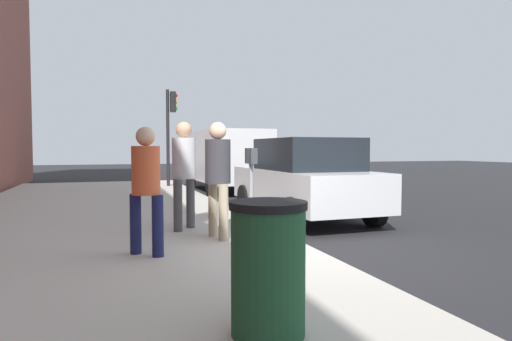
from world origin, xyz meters
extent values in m
plane|color=#232326|center=(0.00, 0.00, 0.00)|extent=(80.00, 80.00, 0.00)
cube|color=#B7B2A8|center=(0.00, 3.00, 0.07)|extent=(28.00, 6.00, 0.15)
cylinder|color=gray|center=(1.22, 0.48, 0.72)|extent=(0.07, 0.07, 1.15)
cube|color=#383D42|center=(1.12, 0.48, 1.43)|extent=(0.16, 0.11, 0.26)
cube|color=#383D42|center=(1.32, 0.48, 1.43)|extent=(0.16, 0.11, 0.26)
cube|color=#268C33|center=(1.12, 0.42, 1.45)|extent=(0.10, 0.01, 0.10)
cube|color=#268C33|center=(1.32, 0.42, 1.45)|extent=(0.10, 0.01, 0.10)
cylinder|color=tan|center=(1.08, 1.16, 0.58)|extent=(0.15, 0.15, 0.86)
cylinder|color=tan|center=(0.69, 1.09, 0.58)|extent=(0.15, 0.15, 0.86)
cylinder|color=#333338|center=(0.88, 1.12, 1.35)|extent=(0.39, 0.39, 0.68)
sphere|color=beige|center=(0.88, 1.12, 1.83)|extent=(0.27, 0.27, 0.27)
cylinder|color=#191E4C|center=(0.23, 2.41, 0.55)|extent=(0.15, 0.15, 0.80)
cylinder|color=#191E4C|center=(-0.02, 2.14, 0.55)|extent=(0.15, 0.15, 0.80)
cylinder|color=#D85933|center=(0.10, 2.28, 1.27)|extent=(0.37, 0.37, 0.63)
sphere|color=beige|center=(0.10, 2.28, 1.71)|extent=(0.25, 0.25, 0.25)
cylinder|color=#47474C|center=(1.96, 1.37, 0.59)|extent=(0.15, 0.15, 0.89)
cylinder|color=#47474C|center=(1.65, 1.64, 0.59)|extent=(0.15, 0.15, 0.89)
cylinder|color=silver|center=(1.80, 1.50, 1.39)|extent=(0.41, 0.41, 0.70)
sphere|color=tan|center=(1.80, 1.50, 1.88)|extent=(0.28, 0.28, 0.28)
cube|color=silver|center=(3.14, -1.35, 0.71)|extent=(4.44, 1.94, 0.76)
cube|color=black|center=(2.94, -1.35, 1.43)|extent=(2.24, 1.74, 0.68)
cylinder|color=black|center=(4.55, -0.44, 0.33)|extent=(0.66, 0.24, 0.66)
cylinder|color=black|center=(4.59, -2.19, 0.33)|extent=(0.66, 0.24, 0.66)
cylinder|color=black|center=(1.69, -0.51, 0.33)|extent=(0.66, 0.24, 0.66)
cylinder|color=black|center=(1.73, -2.26, 0.33)|extent=(0.66, 0.24, 0.66)
cube|color=silver|center=(10.02, -1.35, 1.28)|extent=(5.23, 2.07, 1.80)
cylinder|color=black|center=(11.69, -0.38, 0.38)|extent=(0.76, 0.23, 0.76)
cylinder|color=black|center=(11.72, -2.28, 0.38)|extent=(0.76, 0.23, 0.76)
cylinder|color=black|center=(8.31, -0.42, 0.38)|extent=(0.76, 0.23, 0.76)
cylinder|color=black|center=(8.34, -2.32, 0.38)|extent=(0.76, 0.23, 0.76)
cylinder|color=black|center=(11.05, 0.60, 1.95)|extent=(0.12, 0.12, 3.60)
cube|color=black|center=(11.05, 0.40, 3.30)|extent=(0.24, 0.20, 0.76)
sphere|color=red|center=(11.05, 0.29, 3.54)|extent=(0.14, 0.14, 0.14)
sphere|color=orange|center=(11.05, 0.29, 3.30)|extent=(0.14, 0.14, 0.14)
sphere|color=green|center=(11.05, 0.29, 3.06)|extent=(0.14, 0.14, 0.14)
cylinder|color=#1E4C2D|center=(-2.75, 1.61, 0.62)|extent=(0.56, 0.56, 0.95)
cylinder|color=black|center=(-2.75, 1.61, 1.13)|extent=(0.59, 0.59, 0.06)
camera|label=1|loc=(-5.85, 2.74, 1.55)|focal=31.26mm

